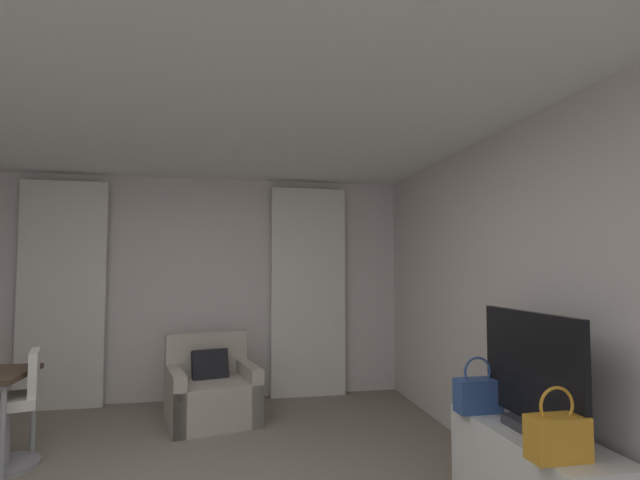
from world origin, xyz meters
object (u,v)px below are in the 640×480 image
armchair (211,393)px  handbag_primary (478,394)px  handbag_secondary (558,436)px  desk_chair (13,415)px  tv_flatscreen (531,375)px

armchair → handbag_primary: handbag_primary is taller
armchair → handbag_secondary: 3.32m
armchair → desk_chair: (-1.47, -0.82, 0.11)m
armchair → tv_flatscreen: (1.94, -2.36, 0.61)m
armchair → handbag_primary: (1.82, -1.96, 0.41)m
handbag_primary → handbag_secondary: bearing=-90.9°
desk_chair → handbag_primary: size_ratio=2.39×
desk_chair → armchair: bearing=29.1°
desk_chair → handbag_primary: handbag_primary is taller
desk_chair → handbag_secondary: 3.82m
armchair → handbag_secondary: handbag_secondary is taller
desk_chair → handbag_secondary: (3.27, -1.94, 0.30)m
handbag_secondary → tv_flatscreen: bearing=70.8°
armchair → handbag_primary: bearing=-47.2°
armchair → desk_chair: desk_chair is taller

